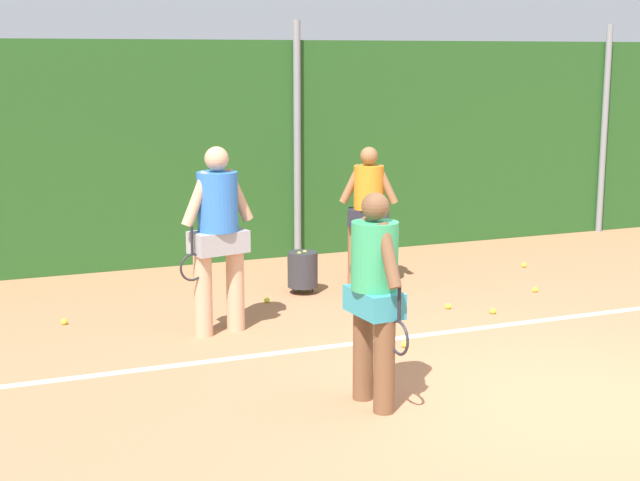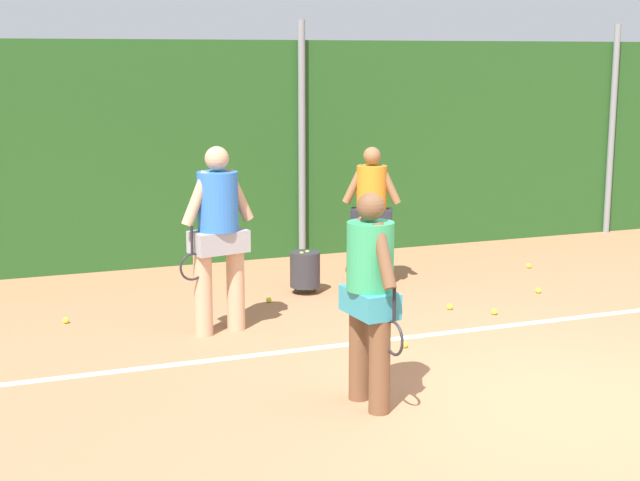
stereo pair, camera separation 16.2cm
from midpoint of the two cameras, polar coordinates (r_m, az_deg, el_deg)
name	(u,v)px [view 2 (the right image)]	position (r m, az deg, el deg)	size (l,w,h in m)	color
ground_plane	(448,340)	(9.65, 8.19, -5.92)	(27.65, 27.65, 0.00)	#B2704C
hedge_fence_backdrop	(298,149)	(13.34, -1.00, 5.48)	(17.97, 0.25, 2.99)	#23511E
fence_post_center	(302,141)	(13.17, -0.74, 5.99)	(0.10, 0.10, 3.26)	gray
fence_post_right	(612,130)	(15.73, 17.37, 6.33)	(0.10, 0.10, 3.26)	gray
court_baseline_paint	(438,334)	(9.83, 7.56, -5.56)	(13.13, 0.10, 0.01)	white
player_foreground_near	(370,289)	(7.56, 3.64, -2.90)	(0.37, 0.80, 1.75)	brown
player_midcourt	(218,230)	(9.61, -5.65, 0.65)	(0.84, 0.44, 1.91)	tan
player_backcourt_far	(371,208)	(11.61, 3.50, 1.94)	(0.66, 0.49, 1.71)	#8C603D
ball_hopper	(305,269)	(11.32, -0.50, -1.73)	(0.36, 0.36, 0.51)	#2D2D33
tennis_ball_0	(269,300)	(10.95, -2.67, -3.57)	(0.07, 0.07, 0.07)	#CCDB33
tennis_ball_1	(66,320)	(10.44, -14.56, -4.66)	(0.07, 0.07, 0.07)	#CCDB33
tennis_ball_2	(529,266)	(13.00, 12.75, -1.49)	(0.07, 0.07, 0.07)	#CCDB33
tennis_ball_5	(404,345)	(9.34, 5.57, -6.23)	(0.07, 0.07, 0.07)	#CCDB33
tennis_ball_6	(494,312)	(10.63, 10.84, -4.22)	(0.07, 0.07, 0.07)	#CCDB33
tennis_ball_7	(450,307)	(10.75, 8.22, -3.96)	(0.07, 0.07, 0.07)	#CCDB33
tennis_ball_8	(538,291)	(11.68, 13.34, -2.94)	(0.07, 0.07, 0.07)	#CCDB33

